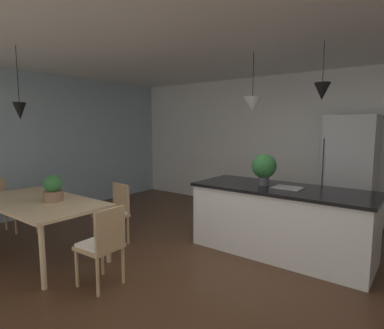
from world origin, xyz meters
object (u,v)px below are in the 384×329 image
Objects in this scene: chair_kitchen_end at (102,244)px; refrigerator at (349,172)px; chair_far_right at (114,212)px; dining_table at (38,205)px; kitchen_island at (281,220)px; potted_plant_on_table at (53,189)px; potted_plant_on_island at (264,167)px.

chair_kitchen_end is 0.46× the size of refrigerator.
chair_far_right is at bearing -131.59° from refrigerator.
chair_far_right is at bearing 63.07° from dining_table.
potted_plant_on_table reaches higher than kitchen_island.
kitchen_island is (1.15, 2.01, -0.01)m from chair_kitchen_end.
chair_kitchen_end is 1.25m from chair_far_right.
dining_table is at bearing -153.53° from potted_plant_on_table.
chair_kitchen_end is at bearing -5.09° from potted_plant_on_table.
potted_plant_on_island is at bearing -113.55° from refrigerator.
kitchen_island is 5.39× the size of potted_plant_on_island.
potted_plant_on_table is (-2.76, -3.62, -0.03)m from refrigerator.
kitchen_island is at bearing -105.89° from refrigerator.
dining_table is at bearing -140.99° from kitchen_island.
chair_kitchen_end is at bearing -43.89° from chair_far_right.
potted_plant_on_island reaches higher than chair_far_right.
refrigerator is at bearing 74.11° from kitchen_island.
kitchen_island is 1.84m from refrigerator.
chair_far_right is 0.91m from potted_plant_on_table.
kitchen_island is (2.49, 2.01, -0.22)m from dining_table.
kitchen_island is 1.23× the size of refrigerator.
potted_plant_on_island is (2.23, 2.01, 0.47)m from dining_table.
dining_table is 0.83× the size of kitchen_island.
dining_table is 0.99m from chair_far_right.
potted_plant_on_table is (-2.28, -1.91, 0.45)m from kitchen_island.
refrigerator is (0.48, 1.70, 0.48)m from kitchen_island.
refrigerator reaches higher than potted_plant_on_table.
refrigerator reaches higher than chair_far_right.
chair_far_right is at bearing -147.31° from potted_plant_on_island.
refrigerator is (2.97, 3.72, 0.26)m from dining_table.
chair_kitchen_end is at bearing -113.90° from potted_plant_on_island.
refrigerator is 5.50× the size of potted_plant_on_table.
chair_far_right is 2.54× the size of potted_plant_on_table.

